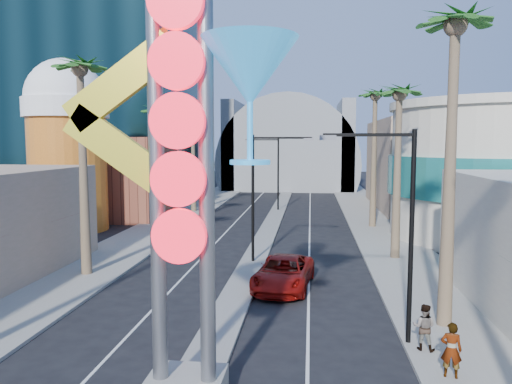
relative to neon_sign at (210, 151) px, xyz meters
name	(u,v)px	position (x,y,z in m)	size (l,w,h in m)	color
sidewalk_west	(171,222)	(-10.32, 32.04, -7.23)	(5.00, 100.00, 0.15)	gray
sidewalk_east	(377,225)	(8.68, 32.04, -7.23)	(5.00, 100.00, 0.15)	gray
median	(274,218)	(-0.82, 35.04, -7.23)	(1.60, 84.00, 0.15)	gray
hotel_tower	(109,3)	(-22.82, 49.04, 17.69)	(20.00, 20.00, 50.00)	black
brick_filler_west	(116,177)	(-16.82, 35.04, -3.31)	(10.00, 10.00, 8.00)	brown
filler_east	(421,165)	(15.18, 45.04, -2.31)	(10.00, 20.00, 10.00)	tan
beer_mug	(67,139)	(-17.82, 27.04, 0.54)	(7.00, 7.00, 14.50)	#B65E18
turquoise_building	(498,172)	(17.18, 27.04, -2.06)	(16.60, 16.60, 10.60)	beige
canopy	(289,162)	(-0.82, 69.04, -3.00)	(22.00, 16.00, 22.00)	slate
neon_sign	(210,151)	(0.00, 0.00, 0.00)	(6.53, 2.60, 12.55)	gray
streetlight_0	(262,186)	(-0.27, 17.04, -2.43)	(3.79, 0.25, 8.00)	black
streetlight_1	(273,167)	(-1.36, 41.04, -2.43)	(3.79, 0.25, 8.00)	black
streetlight_2	(399,217)	(5.91, 5.04, -2.47)	(3.45, 0.25, 8.00)	black
palm_1	(80,82)	(-9.82, 13.04, 3.52)	(2.40, 2.40, 12.70)	brown
palm_2	(159,119)	(-9.82, 27.04, 2.17)	(2.40, 2.40, 11.20)	brown
palm_3	(193,124)	(-9.82, 39.04, 2.17)	(2.40, 2.40, 11.20)	brown
palm_5	(455,45)	(8.18, 7.04, 3.96)	(2.40, 2.40, 13.20)	brown
palm_6	(399,104)	(8.18, 19.04, 2.62)	(2.40, 2.40, 11.70)	brown
palm_7	(375,104)	(8.18, 31.04, 3.52)	(2.40, 2.40, 12.70)	brown
red_pickup	(284,273)	(1.38, 11.89, -6.50)	(2.68, 5.81, 1.61)	maroon
pedestrian_a	(451,350)	(7.17, 2.33, -6.27)	(0.65, 0.43, 1.78)	gray
pedestrian_b	(424,327)	(6.79, 4.40, -6.32)	(0.81, 0.63, 1.67)	gray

